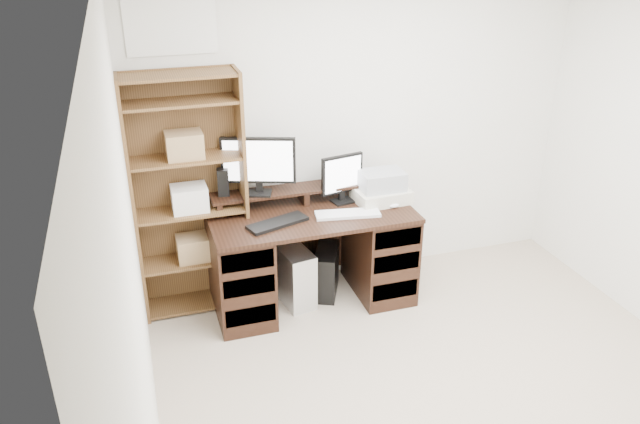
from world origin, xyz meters
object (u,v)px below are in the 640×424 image
tower_silver (293,274)px  tower_black (326,271)px  desk (312,256)px  monitor_small (342,177)px  bookshelf (189,195)px  monitor_wide (258,163)px  printer (381,195)px

tower_silver → tower_black: (0.28, 0.01, -0.04)m
desk → tower_black: (0.14, 0.06, -0.20)m
monitor_small → tower_silver: bearing=179.2°
desk → tower_silver: 0.22m
desk → bookshelf: bearing=165.9°
monitor_wide → tower_black: size_ratio=1.27×
monitor_wide → printer: 0.97m
monitor_wide → bookshelf: 0.55m
tower_silver → tower_black: 0.28m
monitor_small → bookshelf: (-1.13, 0.09, -0.03)m
monitor_wide → tower_black: bearing=3.3°
monitor_wide → bookshelf: bookshelf is taller
monitor_wide → printer: monitor_wide is taller
monitor_small → monitor_wide: bearing=162.3°
monitor_wide → tower_silver: 0.92m
tower_black → bookshelf: bookshelf is taller
desk → monitor_wide: 0.82m
desk → tower_black: size_ratio=3.64×
printer → bookshelf: (-1.42, 0.17, 0.12)m
desk → tower_black: desk is taller
printer → tower_silver: size_ratio=0.89×
desk → bookshelf: bookshelf is taller
tower_silver → tower_black: bearing=-7.2°
tower_black → bookshelf: 1.24m
printer → bookshelf: size_ratio=0.22×
printer → tower_silver: printer is taller
printer → tower_silver: (-0.71, 0.01, -0.57)m
desk → bookshelf: 1.02m
printer → bookshelf: 1.43m
monitor_wide → monitor_small: (0.62, -0.07, -0.16)m
monitor_wide → tower_silver: size_ratio=1.15×
tower_black → bookshelf: (-0.99, 0.15, 0.73)m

